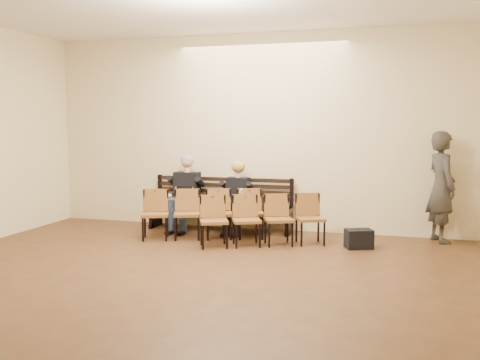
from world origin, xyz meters
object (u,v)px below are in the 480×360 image
Objects in this scene: water_bottle at (241,203)px; chair_row_back at (263,220)px; bag at (359,239)px; bench at (220,218)px; laptop at (181,200)px; chair_row_front at (203,214)px; seated_woman at (236,201)px; passerby at (442,179)px; seated_man at (185,193)px.

chair_row_back reaches higher than water_bottle.
bag is 1.50m from chair_row_back.
bench is 10.44× the size of water_bottle.
laptop is 0.17× the size of chair_row_front.
water_bottle is 2.06m from bag.
chair_row_back is (1.07, -0.22, -0.01)m from chair_row_front.
seated_woman reaches higher than bench.
passerby reaches higher than chair_row_back.
laptop is at bearing -153.73° from bench.
passerby is 3.91m from chair_row_front.
seated_man is 0.88m from chair_row_front.
bench is 1.30× the size of chair_row_front.
passerby reaches higher than seated_woman.
seated_woman is at bearing 163.96° from bag.
chair_row_back is at bearing -48.22° from water_bottle.
laptop is (-0.00, -0.19, -0.09)m from seated_man.
chair_row_back is (1.64, -0.85, -0.26)m from seated_man.
seated_man is (-0.62, -0.12, 0.44)m from bench.
chair_row_back is (0.68, -0.85, -0.16)m from seated_woman.
seated_man reaches higher than seated_woman.
chair_row_back is at bearing -171.14° from bag.
bag is 2.55m from chair_row_front.
bag is at bearing -15.42° from chair_row_back.
chair_row_back is at bearing -43.25° from bench.
bench reaches higher than bag.
laptop is at bearing 133.96° from chair_row_back.
bench is 0.77m from seated_man.
bag is (3.11, -0.62, -0.52)m from seated_man.
water_bottle is at bearing 13.37° from chair_row_front.
seated_woman is (0.96, 0.00, -0.10)m from seated_man.
seated_man is 5.35× the size of water_bottle.
passerby is (4.34, 0.41, 0.46)m from laptop.
water_bottle is (0.16, -0.26, 0.01)m from seated_woman.
seated_man reaches higher than water_bottle.
chair_row_back is (0.52, -0.59, -0.17)m from water_bottle.
bag is 1.73m from passerby.
bench is at bearing 11.00° from seated_man.
seated_man is 1.18× the size of seated_woman.
seated_woman is at bearing 71.67° from passerby.
laptop is at bearing -169.03° from seated_woman.
seated_man reaches higher than bench.
water_bottle reaches higher than bench.
bench is 6.53× the size of bag.
bench is at bearing 34.87° from laptop.
passerby is 1.05× the size of chair_row_back.
chair_row_back is at bearing 89.54° from passerby.
passerby reaches higher than seated_man.
bag is (2.49, -0.74, -0.08)m from bench.
passerby is (4.33, 0.22, 0.36)m from seated_man.
seated_man is 0.21m from laptop.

